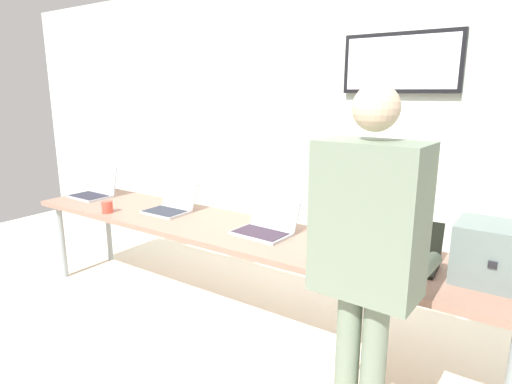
{
  "coord_description": "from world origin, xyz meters",
  "views": [
    {
      "loc": [
        1.77,
        -2.31,
        1.68
      ],
      "look_at": [
        0.09,
        0.15,
        0.97
      ],
      "focal_mm": 30.13,
      "sensor_mm": 36.0,
      "label": 1
    }
  ],
  "objects_px": {
    "laptop_station_3": "(408,254)",
    "person": "(368,246)",
    "laptop_station_0": "(95,190)",
    "laptop_station_1": "(171,205)",
    "laptop_station_2": "(267,225)",
    "workbench": "(233,234)",
    "equipment_box": "(497,254)",
    "coffee_mug": "(107,207)"
  },
  "relations": [
    {
      "from": "workbench",
      "to": "person",
      "type": "bearing_deg",
      "value": -27.47
    },
    {
      "from": "laptop_station_2",
      "to": "person",
      "type": "distance_m",
      "value": 1.18
    },
    {
      "from": "laptop_station_2",
      "to": "laptop_station_3",
      "type": "xyz_separation_m",
      "value": [
        0.95,
        -0.0,
        -0.0
      ]
    },
    {
      "from": "workbench",
      "to": "equipment_box",
      "type": "height_order",
      "value": "equipment_box"
    },
    {
      "from": "workbench",
      "to": "equipment_box",
      "type": "bearing_deg",
      "value": 1.44
    },
    {
      "from": "laptop_station_0",
      "to": "person",
      "type": "distance_m",
      "value": 2.9
    },
    {
      "from": "laptop_station_0",
      "to": "coffee_mug",
      "type": "bearing_deg",
      "value": -27.22
    },
    {
      "from": "laptop_station_1",
      "to": "equipment_box",
      "type": "bearing_deg",
      "value": -0.5
    },
    {
      "from": "laptop_station_3",
      "to": "equipment_box",
      "type": "bearing_deg",
      "value": 0.15
    },
    {
      "from": "laptop_station_0",
      "to": "workbench",
      "type": "bearing_deg",
      "value": -1.13
    },
    {
      "from": "laptop_station_0",
      "to": "laptop_station_2",
      "type": "relative_size",
      "value": 0.91
    },
    {
      "from": "laptop_station_3",
      "to": "person",
      "type": "height_order",
      "value": "person"
    },
    {
      "from": "person",
      "to": "laptop_station_2",
      "type": "bearing_deg",
      "value": 144.76
    },
    {
      "from": "laptop_station_1",
      "to": "person",
      "type": "bearing_deg",
      "value": -20.09
    },
    {
      "from": "person",
      "to": "laptop_station_1",
      "type": "bearing_deg",
      "value": 159.91
    },
    {
      "from": "laptop_station_3",
      "to": "laptop_station_1",
      "type": "bearing_deg",
      "value": 179.35
    },
    {
      "from": "laptop_station_0",
      "to": "laptop_station_1",
      "type": "bearing_deg",
      "value": 1.76
    },
    {
      "from": "equipment_box",
      "to": "laptop_station_1",
      "type": "distance_m",
      "value": 2.3
    },
    {
      "from": "laptop_station_2",
      "to": "coffee_mug",
      "type": "height_order",
      "value": "laptop_station_2"
    },
    {
      "from": "laptop_station_1",
      "to": "coffee_mug",
      "type": "bearing_deg",
      "value": -142.18
    },
    {
      "from": "laptop_station_2",
      "to": "person",
      "type": "relative_size",
      "value": 0.23
    },
    {
      "from": "equipment_box",
      "to": "coffee_mug",
      "type": "xyz_separation_m",
      "value": [
        -2.7,
        -0.29,
        -0.11
      ]
    },
    {
      "from": "workbench",
      "to": "laptop_station_2",
      "type": "relative_size",
      "value": 9.53
    },
    {
      "from": "laptop_station_3",
      "to": "person",
      "type": "relative_size",
      "value": 0.2
    },
    {
      "from": "workbench",
      "to": "person",
      "type": "relative_size",
      "value": 2.19
    },
    {
      "from": "laptop_station_0",
      "to": "equipment_box",
      "type": "bearing_deg",
      "value": 0.16
    },
    {
      "from": "equipment_box",
      "to": "laptop_station_3",
      "type": "bearing_deg",
      "value": -179.85
    },
    {
      "from": "laptop_station_0",
      "to": "laptop_station_2",
      "type": "bearing_deg",
      "value": 0.39
    },
    {
      "from": "equipment_box",
      "to": "person",
      "type": "distance_m",
      "value": 0.81
    },
    {
      "from": "laptop_station_3",
      "to": "laptop_station_0",
      "type": "bearing_deg",
      "value": -179.84
    },
    {
      "from": "laptop_station_0",
      "to": "person",
      "type": "xyz_separation_m",
      "value": [
        2.81,
        -0.65,
        0.25
      ]
    },
    {
      "from": "equipment_box",
      "to": "laptop_station_1",
      "type": "bearing_deg",
      "value": 179.5
    },
    {
      "from": "equipment_box",
      "to": "laptop_station_0",
      "type": "xyz_separation_m",
      "value": [
        -3.25,
        -0.01,
        -0.09
      ]
    },
    {
      "from": "workbench",
      "to": "laptop_station_2",
      "type": "bearing_deg",
      "value": 10.02
    },
    {
      "from": "laptop_station_1",
      "to": "laptop_station_2",
      "type": "distance_m",
      "value": 0.92
    },
    {
      "from": "coffee_mug",
      "to": "person",
      "type": "bearing_deg",
      "value": -9.31
    },
    {
      "from": "laptop_station_1",
      "to": "coffee_mug",
      "type": "xyz_separation_m",
      "value": [
        -0.4,
        -0.31,
        -0.01
      ]
    },
    {
      "from": "laptop_station_0",
      "to": "laptop_station_1",
      "type": "height_order",
      "value": "laptop_station_0"
    },
    {
      "from": "laptop_station_3",
      "to": "coffee_mug",
      "type": "distance_m",
      "value": 2.29
    },
    {
      "from": "laptop_station_0",
      "to": "person",
      "type": "bearing_deg",
      "value": -13.07
    },
    {
      "from": "laptop_station_0",
      "to": "laptop_station_2",
      "type": "xyz_separation_m",
      "value": [
        1.87,
        0.01,
        -0.0
      ]
    },
    {
      "from": "laptop_station_0",
      "to": "person",
      "type": "relative_size",
      "value": 0.21
    }
  ]
}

